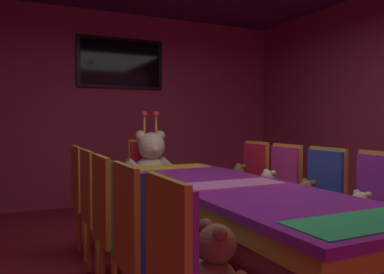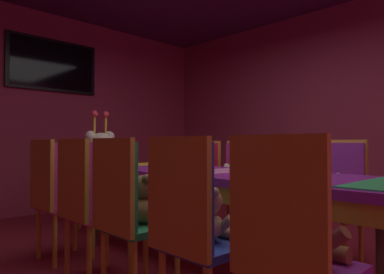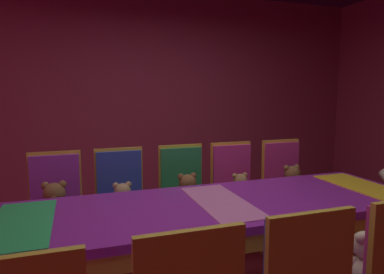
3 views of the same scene
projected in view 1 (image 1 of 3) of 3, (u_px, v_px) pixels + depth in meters
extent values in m
cube|color=#99334C|center=(120.00, 108.00, 5.71)|extent=(5.20, 0.12, 2.80)
cube|color=purple|center=(232.00, 187.00, 2.84)|extent=(0.90, 2.80, 0.05)
cube|color=gold|center=(231.00, 198.00, 2.85)|extent=(0.88, 2.74, 0.10)
cylinder|color=#4C3826|center=(201.00, 201.00, 4.16)|extent=(0.07, 0.07, 0.69)
cylinder|color=#4C3826|center=(132.00, 208.00, 3.83)|extent=(0.07, 0.07, 0.69)
cube|color=green|center=(366.00, 221.00, 1.77)|extent=(0.77, 0.32, 0.01)
cube|color=pink|center=(232.00, 184.00, 2.84)|extent=(0.77, 0.32, 0.01)
cube|color=yellow|center=(171.00, 167.00, 3.92)|extent=(0.77, 0.32, 0.01)
cube|color=purple|center=(172.00, 248.00, 1.50)|extent=(0.05, 0.38, 0.50)
cube|color=gold|center=(167.00, 249.00, 1.49)|extent=(0.03, 0.41, 0.55)
sphere|color=brown|center=(217.00, 244.00, 1.58)|extent=(0.16, 0.16, 0.16)
sphere|color=#99663C|center=(228.00, 245.00, 1.60)|extent=(0.06, 0.06, 0.06)
sphere|color=brown|center=(206.00, 226.00, 1.63)|extent=(0.06, 0.06, 0.06)
sphere|color=brown|center=(220.00, 234.00, 1.51)|extent=(0.06, 0.06, 0.06)
cylinder|color=brown|center=(210.00, 266.00, 1.69)|extent=(0.06, 0.15, 0.14)
cube|color=#2D47B2|center=(163.00, 265.00, 2.04)|extent=(0.40, 0.40, 0.04)
cube|color=#2D47B2|center=(130.00, 218.00, 1.95)|extent=(0.05, 0.38, 0.50)
cube|color=gold|center=(125.00, 219.00, 1.94)|extent=(0.03, 0.41, 0.55)
ellipsoid|color=tan|center=(163.00, 248.00, 2.04)|extent=(0.17, 0.17, 0.14)
sphere|color=tan|center=(166.00, 224.00, 2.04)|extent=(0.14, 0.14, 0.14)
sphere|color=tan|center=(174.00, 225.00, 2.06)|extent=(0.05, 0.05, 0.05)
sphere|color=tan|center=(159.00, 213.00, 2.08)|extent=(0.05, 0.05, 0.05)
sphere|color=tan|center=(166.00, 217.00, 1.98)|extent=(0.05, 0.05, 0.05)
cylinder|color=tan|center=(163.00, 240.00, 2.13)|extent=(0.05, 0.12, 0.11)
cylinder|color=tan|center=(175.00, 249.00, 1.97)|extent=(0.05, 0.12, 0.11)
cylinder|color=tan|center=(179.00, 251.00, 2.13)|extent=(0.06, 0.13, 0.06)
cylinder|color=tan|center=(186.00, 256.00, 2.04)|extent=(0.06, 0.13, 0.06)
cube|color=#268C4C|center=(132.00, 237.00, 2.54)|extent=(0.40, 0.40, 0.04)
cube|color=#268C4C|center=(104.00, 199.00, 2.45)|extent=(0.05, 0.38, 0.50)
cube|color=gold|center=(101.00, 199.00, 2.45)|extent=(0.03, 0.41, 0.55)
cylinder|color=gold|center=(148.00, 260.00, 2.76)|extent=(0.04, 0.04, 0.42)
cylinder|color=gold|center=(103.00, 267.00, 2.63)|extent=(0.04, 0.04, 0.42)
ellipsoid|color=brown|center=(132.00, 221.00, 2.54)|extent=(0.19, 0.19, 0.15)
sphere|color=brown|center=(134.00, 201.00, 2.54)|extent=(0.15, 0.15, 0.15)
sphere|color=#99663C|center=(142.00, 202.00, 2.56)|extent=(0.06, 0.06, 0.06)
sphere|color=brown|center=(129.00, 191.00, 2.58)|extent=(0.06, 0.06, 0.06)
sphere|color=brown|center=(134.00, 194.00, 2.48)|extent=(0.06, 0.06, 0.06)
cylinder|color=brown|center=(134.00, 215.00, 2.64)|extent=(0.05, 0.13, 0.13)
cylinder|color=brown|center=(142.00, 222.00, 2.47)|extent=(0.05, 0.13, 0.13)
cylinder|color=brown|center=(148.00, 225.00, 2.64)|extent=(0.06, 0.14, 0.06)
cylinder|color=brown|center=(152.00, 229.00, 2.55)|extent=(0.06, 0.14, 0.06)
cube|color=#CC338C|center=(114.00, 219.00, 3.00)|extent=(0.40, 0.40, 0.04)
cube|color=#CC338C|center=(90.00, 187.00, 2.91)|extent=(0.05, 0.38, 0.50)
cube|color=gold|center=(87.00, 187.00, 2.90)|extent=(0.03, 0.41, 0.55)
cylinder|color=gold|center=(128.00, 240.00, 3.22)|extent=(0.04, 0.04, 0.42)
cylinder|color=gold|center=(140.00, 252.00, 2.93)|extent=(0.04, 0.04, 0.42)
cylinder|color=gold|center=(89.00, 245.00, 3.09)|extent=(0.04, 0.04, 0.42)
cylinder|color=gold|center=(97.00, 258.00, 2.80)|extent=(0.04, 0.04, 0.42)
ellipsoid|color=#9E7247|center=(114.00, 207.00, 3.00)|extent=(0.17, 0.17, 0.13)
sphere|color=#9E7247|center=(115.00, 192.00, 3.00)|extent=(0.13, 0.13, 0.13)
sphere|color=tan|center=(121.00, 193.00, 3.02)|extent=(0.05, 0.05, 0.05)
sphere|color=#9E7247|center=(112.00, 184.00, 3.04)|extent=(0.05, 0.05, 0.05)
sphere|color=#9E7247|center=(115.00, 186.00, 2.94)|extent=(0.05, 0.05, 0.05)
cylinder|color=#9E7247|center=(115.00, 203.00, 3.09)|extent=(0.05, 0.12, 0.11)
cylinder|color=#9E7247|center=(121.00, 207.00, 2.93)|extent=(0.05, 0.12, 0.11)
cylinder|color=#9E7247|center=(126.00, 211.00, 3.08)|extent=(0.06, 0.13, 0.06)
cylinder|color=#9E7247|center=(129.00, 213.00, 3.00)|extent=(0.06, 0.13, 0.06)
cube|color=#CC338C|center=(100.00, 206.00, 3.50)|extent=(0.40, 0.40, 0.04)
cube|color=#CC338C|center=(79.00, 177.00, 3.41)|extent=(0.05, 0.38, 0.50)
cube|color=gold|center=(76.00, 177.00, 3.40)|extent=(0.03, 0.41, 0.55)
cylinder|color=gold|center=(113.00, 224.00, 3.72)|extent=(0.04, 0.04, 0.42)
cylinder|color=gold|center=(122.00, 233.00, 3.43)|extent=(0.04, 0.04, 0.42)
cylinder|color=gold|center=(79.00, 228.00, 3.58)|extent=(0.04, 0.04, 0.42)
cylinder|color=gold|center=(85.00, 238.00, 3.30)|extent=(0.04, 0.04, 0.42)
ellipsoid|color=brown|center=(100.00, 194.00, 3.49)|extent=(0.19, 0.19, 0.15)
sphere|color=brown|center=(101.00, 179.00, 3.50)|extent=(0.15, 0.15, 0.15)
sphere|color=#99663C|center=(107.00, 180.00, 3.52)|extent=(0.06, 0.06, 0.06)
sphere|color=brown|center=(98.00, 172.00, 3.54)|extent=(0.06, 0.06, 0.06)
sphere|color=brown|center=(101.00, 173.00, 3.43)|extent=(0.06, 0.06, 0.06)
cylinder|color=brown|center=(102.00, 190.00, 3.60)|extent=(0.05, 0.14, 0.13)
cylinder|color=brown|center=(106.00, 194.00, 3.42)|extent=(0.05, 0.14, 0.13)
cylinder|color=brown|center=(112.00, 198.00, 3.60)|extent=(0.07, 0.14, 0.07)
cylinder|color=brown|center=(115.00, 200.00, 3.50)|extent=(0.07, 0.14, 0.07)
cube|color=purple|center=(362.00, 230.00, 2.70)|extent=(0.40, 0.40, 0.04)
cube|color=purple|center=(380.00, 190.00, 2.76)|extent=(0.05, 0.38, 0.50)
cube|color=gold|center=(383.00, 190.00, 2.77)|extent=(0.03, 0.41, 0.55)
cylinder|color=gold|center=(359.00, 253.00, 2.92)|extent=(0.04, 0.04, 0.42)
cylinder|color=gold|center=(327.00, 259.00, 2.78)|extent=(0.04, 0.04, 0.42)
ellipsoid|color=beige|center=(362.00, 217.00, 2.69)|extent=(0.16, 0.16, 0.13)
sphere|color=beige|center=(361.00, 201.00, 2.68)|extent=(0.13, 0.13, 0.13)
sphere|color=#FDDCAD|center=(356.00, 203.00, 2.66)|extent=(0.05, 0.05, 0.05)
sphere|color=beige|center=(368.00, 195.00, 2.64)|extent=(0.05, 0.05, 0.05)
sphere|color=beige|center=(357.00, 193.00, 2.73)|extent=(0.05, 0.05, 0.05)
cylinder|color=beige|center=(368.00, 219.00, 2.60)|extent=(0.04, 0.11, 0.11)
cylinder|color=beige|center=(349.00, 214.00, 2.75)|extent=(0.04, 0.11, 0.11)
cylinder|color=beige|center=(356.00, 227.00, 2.61)|extent=(0.06, 0.12, 0.06)
cylinder|color=beige|center=(346.00, 224.00, 2.69)|extent=(0.06, 0.12, 0.06)
cube|color=#2D47B2|center=(308.00, 215.00, 3.16)|extent=(0.40, 0.40, 0.04)
cube|color=#2D47B2|center=(326.00, 180.00, 3.22)|extent=(0.05, 0.38, 0.50)
cube|color=gold|center=(328.00, 180.00, 3.23)|extent=(0.03, 0.41, 0.55)
cylinder|color=gold|center=(310.00, 235.00, 3.38)|extent=(0.04, 0.04, 0.42)
cylinder|color=gold|center=(338.00, 245.00, 3.09)|extent=(0.04, 0.04, 0.42)
cylinder|color=gold|center=(280.00, 240.00, 3.24)|extent=(0.04, 0.04, 0.42)
cylinder|color=gold|center=(306.00, 251.00, 2.95)|extent=(0.04, 0.04, 0.42)
ellipsoid|color=brown|center=(309.00, 203.00, 3.15)|extent=(0.17, 0.17, 0.14)
sphere|color=brown|center=(307.00, 188.00, 3.14)|extent=(0.14, 0.14, 0.14)
sphere|color=#99663C|center=(303.00, 190.00, 3.12)|extent=(0.05, 0.05, 0.05)
sphere|color=brown|center=(313.00, 183.00, 3.10)|extent=(0.05, 0.05, 0.05)
sphere|color=brown|center=(305.00, 181.00, 3.19)|extent=(0.05, 0.05, 0.05)
cylinder|color=brown|center=(313.00, 204.00, 3.06)|extent=(0.05, 0.12, 0.11)
cylinder|color=brown|center=(298.00, 200.00, 3.21)|extent=(0.05, 0.12, 0.11)
cylinder|color=brown|center=(302.00, 211.00, 3.07)|extent=(0.06, 0.13, 0.06)
cylinder|color=brown|center=(294.00, 209.00, 3.15)|extent=(0.06, 0.13, 0.06)
cube|color=#CC338C|center=(269.00, 203.00, 3.62)|extent=(0.40, 0.40, 0.04)
cube|color=#CC338C|center=(285.00, 173.00, 3.69)|extent=(0.05, 0.38, 0.50)
cube|color=gold|center=(287.00, 173.00, 3.70)|extent=(0.03, 0.41, 0.55)
cylinder|color=gold|center=(273.00, 221.00, 3.84)|extent=(0.04, 0.04, 0.42)
cylinder|color=gold|center=(294.00, 229.00, 3.56)|extent=(0.04, 0.04, 0.42)
cylinder|color=gold|center=(246.00, 225.00, 3.71)|extent=(0.04, 0.04, 0.42)
cylinder|color=gold|center=(265.00, 233.00, 3.42)|extent=(0.04, 0.04, 0.42)
ellipsoid|color=beige|center=(270.00, 192.00, 3.62)|extent=(0.18, 0.18, 0.15)
sphere|color=beige|center=(268.00, 178.00, 3.61)|extent=(0.15, 0.15, 0.15)
sphere|color=#FDDCAD|center=(264.00, 180.00, 3.59)|extent=(0.05, 0.05, 0.05)
sphere|color=beige|center=(273.00, 173.00, 3.56)|extent=(0.05, 0.05, 0.05)
sphere|color=beige|center=(266.00, 172.00, 3.66)|extent=(0.05, 0.05, 0.05)
cylinder|color=beige|center=(272.00, 192.00, 3.52)|extent=(0.05, 0.13, 0.12)
cylinder|color=beige|center=(261.00, 189.00, 3.68)|extent=(0.05, 0.13, 0.12)
cylinder|color=beige|center=(262.00, 199.00, 3.53)|extent=(0.06, 0.14, 0.06)
cylinder|color=beige|center=(256.00, 197.00, 3.61)|extent=(0.06, 0.14, 0.06)
cube|color=red|center=(241.00, 193.00, 4.14)|extent=(0.40, 0.40, 0.04)
cube|color=red|center=(255.00, 167.00, 4.21)|extent=(0.05, 0.38, 0.50)
cube|color=gold|center=(257.00, 167.00, 4.21)|extent=(0.03, 0.41, 0.55)
cylinder|color=gold|center=(245.00, 209.00, 4.36)|extent=(0.04, 0.04, 0.42)
cylinder|color=gold|center=(262.00, 216.00, 4.07)|extent=(0.04, 0.04, 0.42)
cylinder|color=gold|center=(220.00, 212.00, 4.22)|extent=(0.04, 0.04, 0.42)
cylinder|color=gold|center=(236.00, 219.00, 3.94)|extent=(0.04, 0.04, 0.42)
ellipsoid|color=brown|center=(241.00, 183.00, 4.14)|extent=(0.18, 0.18, 0.15)
sphere|color=brown|center=(240.00, 171.00, 4.12)|extent=(0.15, 0.15, 0.15)
sphere|color=#99663C|center=(236.00, 173.00, 4.10)|extent=(0.05, 0.05, 0.05)
sphere|color=brown|center=(244.00, 167.00, 4.08)|extent=(0.05, 0.05, 0.05)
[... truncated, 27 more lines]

